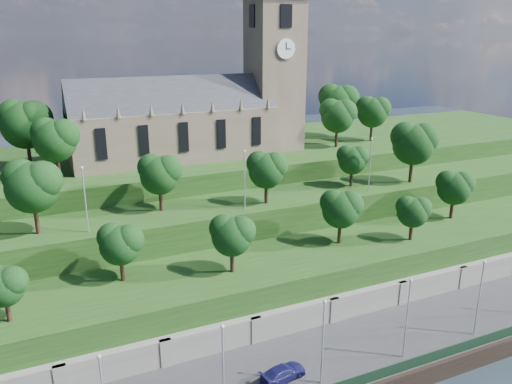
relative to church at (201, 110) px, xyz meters
name	(u,v)px	position (x,y,z in m)	size (l,w,h in m)	color
promenade	(319,365)	(-0.79, -39.98, -21.52)	(160.00, 12.00, 2.00)	#2D2D30
fence	(350,384)	(-0.79, -45.38, -19.92)	(160.00, 0.10, 1.20)	black
retaining_wall	(293,324)	(-0.79, -34.01, -20.02)	(160.00, 2.10, 5.00)	slate
embankment_lower	(270,289)	(-0.79, -27.98, -18.52)	(160.00, 12.00, 8.00)	#1C3D14
embankment_upper	(237,242)	(-0.79, -16.98, -16.52)	(160.00, 10.00, 12.00)	#1C3D14
hilltop	(193,191)	(-0.79, 4.02, -15.02)	(160.00, 32.00, 15.00)	#1C3D14
church	(201,110)	(0.00, 0.00, 0.00)	(38.60, 12.35, 27.60)	brown
trees_lower	(301,218)	(3.55, -27.66, -9.89)	(64.52, 8.48, 7.30)	black
trees_upper	(262,161)	(2.58, -18.02, -4.81)	(60.90, 8.73, 9.51)	black
trees_hilltop	(198,118)	(-0.88, -0.83, -1.13)	(74.30, 16.30, 10.33)	black
lamp_posts_promenade	(323,337)	(-2.79, -43.48, -15.36)	(60.36, 0.36, 9.07)	#B2B2B7
lamp_posts_upper	(245,175)	(-0.79, -19.98, -5.90)	(40.36, 0.36, 8.02)	#B2B2B7
car_right	(283,373)	(-5.89, -41.49, -19.81)	(2.00, 4.92, 1.43)	#17164E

